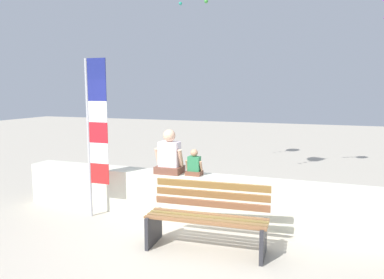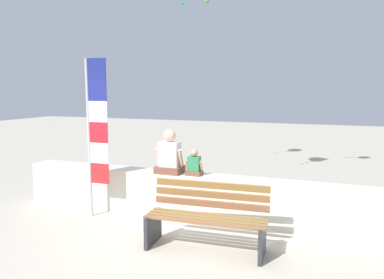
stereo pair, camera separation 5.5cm
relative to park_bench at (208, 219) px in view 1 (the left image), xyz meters
The scene contains 6 objects.
ground_plane 0.62m from the park_bench, behind, with size 40.00×40.00×0.00m, color #B8AF9E.
seawall_ledge 1.17m from the park_bench, 112.53° to the left, with size 6.82×0.46×0.75m, color silver.
park_bench is the anchor object (origin of this frame).
person_adult 1.61m from the park_bench, 134.21° to the left, with size 0.49×0.36×0.76m.
person_child 1.31m from the park_bench, 118.71° to the left, with size 0.29×0.21×0.44m.
flag_banner 2.49m from the park_bench, 165.96° to the left, with size 0.40×0.05×2.69m.
Camera 1 is at (1.93, -4.59, 2.17)m, focal length 34.57 mm.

